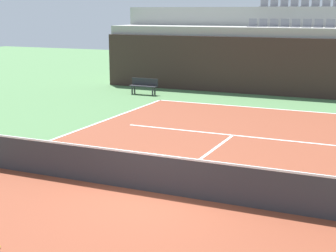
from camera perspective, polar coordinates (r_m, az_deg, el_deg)
The scene contains 12 objects.
ground_plane at distance 12.49m, azimuth -1.48°, elevation -7.46°, with size 80.00×80.00×0.00m, color #477042.
court_surface at distance 12.49m, azimuth -1.48°, elevation -7.44°, with size 11.00×24.00×0.01m, color brown.
baseline_far at distance 23.47m, azimuth 11.25°, elevation 1.92°, with size 11.00×0.10×0.00m, color white.
service_line_far at distance 18.22m, azimuth 7.26°, elevation -1.02°, with size 8.26×0.10×0.00m, color white.
centre_service_line at distance 15.29m, azimuth 3.72°, elevation -3.63°, with size 0.10×6.40×0.00m, color white.
back_wall at distance 26.97m, azimuth 13.25°, elevation 6.38°, with size 20.95×0.30×2.98m, color #33231E.
stands_tier_lower at distance 28.27m, azimuth 13.81°, elevation 7.12°, with size 20.95×2.40×3.47m, color #9E9E99.
stands_tier_upper at distance 30.58m, azimuth 14.71°, elevation 8.48°, with size 20.95×2.40×4.53m, color #9E9E99.
seating_row_lower at distance 28.25m, azimuth 14.05°, elevation 10.89°, with size 5.11×0.44×0.44m.
seating_row_upper at distance 30.61m, azimuth 15.00°, elevation 12.95°, with size 5.11×0.44×0.44m.
tennis_net at distance 12.32m, azimuth -1.50°, elevation -5.24°, with size 11.08×0.08×1.07m.
player_bench at distance 26.99m, azimuth -2.70°, elevation 4.60°, with size 1.50×0.40×0.85m.
Camera 1 is at (5.09, -10.56, 4.30)m, focal length 54.64 mm.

